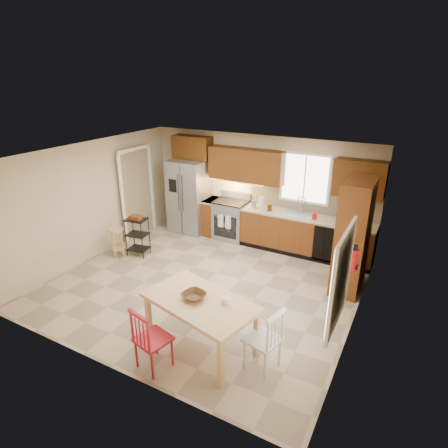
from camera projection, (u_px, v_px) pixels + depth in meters
floor at (204, 284)px, 7.21m from camera, size 5.50×5.50×0.00m
ceiling at (201, 155)px, 6.27m from camera, size 5.50×5.00×0.02m
wall_back at (258, 189)px, 8.78m from camera, size 5.50×0.02×2.50m
wall_front at (99, 290)px, 4.71m from camera, size 5.50×0.02×2.50m
wall_left at (92, 201)px, 7.95m from camera, size 0.02×5.00×2.50m
wall_right at (361, 257)px, 5.53m from camera, size 0.02×5.00×2.50m
refrigerator at (189, 196)px, 9.35m from camera, size 0.92×0.75×1.82m
range_stove at (231, 220)px, 9.06m from camera, size 0.76×0.63×0.92m
base_cabinet_narrow at (212, 217)px, 9.32m from camera, size 0.30×0.60×0.90m
base_cabinet_run at (305, 235)px, 8.27m from camera, size 2.92×0.60×0.90m
dishwasher at (327, 245)px, 7.78m from camera, size 0.60×0.02×0.78m
backsplash at (312, 200)px, 8.23m from camera, size 2.92×0.03×0.55m
upper_over_fridge at (192, 147)px, 9.06m from camera, size 1.00×0.35×0.55m
upper_left_block at (246, 165)px, 8.53m from camera, size 1.80×0.35×0.75m
upper_right_block at (360, 179)px, 7.43m from camera, size 1.00×0.35×0.75m
window_back at (305, 178)px, 8.13m from camera, size 1.12×0.04×1.12m
sink at (298, 216)px, 8.20m from camera, size 0.62×0.46×0.16m
undercab_glow at (234, 180)px, 8.79m from camera, size 1.60×0.30×0.01m
soap_bottle at (315, 215)px, 7.90m from camera, size 0.09×0.09×0.19m
paper_towel at (262, 203)px, 8.46m from camera, size 0.12×0.12×0.28m
canister_steel at (254, 204)px, 8.57m from camera, size 0.11×0.11×0.18m
canister_wood at (270, 208)px, 8.38m from camera, size 0.10×0.10×0.14m
pantry at (353, 236)px, 6.72m from camera, size 0.50×0.95×2.10m
fire_extinguisher at (354, 260)px, 5.76m from camera, size 0.12×0.12×0.36m
window_right at (341, 280)px, 4.55m from camera, size 0.04×1.02×1.32m
doorway at (137, 194)px, 9.05m from camera, size 0.04×0.95×2.10m
dining_table at (201, 324)px, 5.43m from camera, size 1.79×1.26×0.79m
chair_red at (153, 338)px, 5.03m from camera, size 0.54×0.54×0.95m
chair_white at (263, 338)px, 5.03m from camera, size 0.54×0.54×0.95m
table_bowl at (194, 298)px, 5.33m from camera, size 0.39×0.39×0.08m
table_jar at (226, 302)px, 5.20m from camera, size 0.15×0.15×0.14m
bar_stool at (117, 243)px, 8.18m from camera, size 0.36×0.36×0.66m
utility_cart at (138, 236)px, 8.21m from camera, size 0.49×0.41×0.89m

